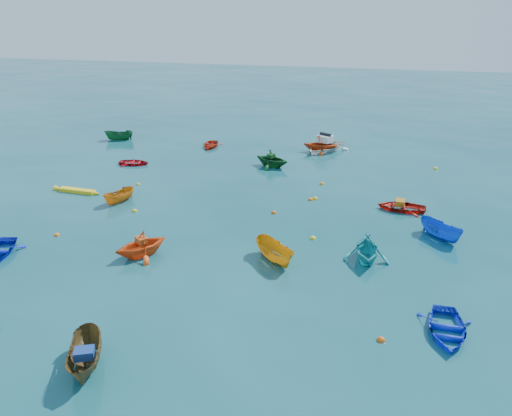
# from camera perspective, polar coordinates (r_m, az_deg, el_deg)

# --- Properties ---
(ground) EXTENTS (160.00, 160.00, 0.00)m
(ground) POSITION_cam_1_polar(r_m,az_deg,el_deg) (28.25, -2.31, -4.60)
(ground) COLOR #0A434C
(ground) RESTS_ON ground
(sampan_brown_mid) EXTENTS (2.35, 3.38, 1.23)m
(sampan_brown_mid) POSITION_cam_1_polar(r_m,az_deg,el_deg) (21.05, -18.69, -16.87)
(sampan_brown_mid) COLOR brown
(sampan_brown_mid) RESTS_ON ground
(dinghy_blue_se) EXTENTS (2.39, 3.30, 0.68)m
(dinghy_blue_se) POSITION_cam_1_polar(r_m,az_deg,el_deg) (23.10, 20.87, -13.24)
(dinghy_blue_se) COLOR #112DD5
(dinghy_blue_se) RESTS_ON ground
(dinghy_orange_w) EXTENTS (3.81, 3.87, 1.54)m
(dinghy_orange_w) POSITION_cam_1_polar(r_m,az_deg,el_deg) (28.19, -12.90, -5.28)
(dinghy_orange_w) COLOR #F65517
(dinghy_orange_w) RESTS_ON ground
(sampan_yellow_mid) EXTENTS (3.01, 3.08, 1.21)m
(sampan_yellow_mid) POSITION_cam_1_polar(r_m,az_deg,el_deg) (26.94, 2.17, -6.07)
(sampan_yellow_mid) COLOR orange
(sampan_yellow_mid) RESTS_ON ground
(dinghy_cyan_se) EXTENTS (2.80, 3.17, 1.55)m
(dinghy_cyan_se) POSITION_cam_1_polar(r_m,az_deg,el_deg) (27.68, 12.41, -5.79)
(dinghy_cyan_se) COLOR teal
(dinghy_cyan_se) RESTS_ON ground
(dinghy_red_nw) EXTENTS (2.73, 2.08, 0.53)m
(dinghy_red_nw) POSITION_cam_1_polar(r_m,az_deg,el_deg) (43.62, -13.75, 4.86)
(dinghy_red_nw) COLOR #B70F18
(dinghy_red_nw) RESTS_ON ground
(sampan_orange_n) EXTENTS (1.87, 2.72, 0.98)m
(sampan_orange_n) POSITION_cam_1_polar(r_m,az_deg,el_deg) (35.75, -15.29, 0.67)
(sampan_orange_n) COLOR orange
(sampan_orange_n) RESTS_ON ground
(dinghy_green_n) EXTENTS (3.66, 3.42, 1.56)m
(dinghy_green_n) POSITION_cam_1_polar(r_m,az_deg,el_deg) (41.84, 1.82, 4.75)
(dinghy_green_n) COLOR #114A1C
(dinghy_green_n) RESTS_ON ground
(dinghy_red_ne) EXTENTS (3.19, 2.34, 0.65)m
(dinghy_red_ne) POSITION_cam_1_polar(r_m,az_deg,el_deg) (34.60, 16.23, -0.19)
(dinghy_red_ne) COLOR red
(dinghy_red_ne) RESTS_ON ground
(sampan_blue_far) EXTENTS (2.81, 2.89, 1.13)m
(sampan_blue_far) POSITION_cam_1_polar(r_m,az_deg,el_deg) (31.30, 20.26, -3.24)
(sampan_blue_far) COLOR blue
(sampan_blue_far) RESTS_ON ground
(dinghy_red_far) EXTENTS (2.30, 2.99, 0.57)m
(dinghy_red_far) POSITION_cam_1_polar(r_m,az_deg,el_deg) (47.76, -5.19, 6.99)
(dinghy_red_far) COLOR red
(dinghy_red_far) RESTS_ON ground
(dinghy_orange_far) EXTENTS (3.16, 2.76, 1.61)m
(dinghy_orange_far) POSITION_cam_1_polar(r_m,az_deg,el_deg) (46.31, 7.34, 6.38)
(dinghy_orange_far) COLOR #D34513
(dinghy_orange_far) RESTS_ON ground
(sampan_green_far) EXTENTS (2.90, 1.89, 1.05)m
(sampan_green_far) POSITION_cam_1_polar(r_m,az_deg,el_deg) (51.76, -15.34, 7.52)
(sampan_green_far) COLOR #145629
(sampan_green_far) RESTS_ON ground
(kayak_yellow) EXTENTS (3.52, 0.73, 0.34)m
(kayak_yellow) POSITION_cam_1_polar(r_m,az_deg,el_deg) (38.45, -19.73, 1.69)
(kayak_yellow) COLOR yellow
(kayak_yellow) RESTS_ON ground
(motorboat_white) EXTENTS (5.13, 5.64, 1.56)m
(motorboat_white) POSITION_cam_1_polar(r_m,az_deg,el_deg) (46.80, 7.84, 6.53)
(motorboat_white) COLOR white
(motorboat_white) RESTS_ON ground
(tarp_blue_a) EXTENTS (0.88, 0.79, 0.35)m
(tarp_blue_a) POSITION_cam_1_polar(r_m,az_deg,el_deg) (20.45, -19.03, -15.43)
(tarp_blue_a) COLOR navy
(tarp_blue_a) RESTS_ON sampan_brown_mid
(tarp_orange_a) EXTENTS (0.80, 0.78, 0.31)m
(tarp_orange_a) POSITION_cam_1_polar(r_m,az_deg,el_deg) (27.79, -12.97, -3.57)
(tarp_orange_a) COLOR #D44B15
(tarp_orange_a) RESTS_ON dinghy_orange_w
(tarp_green_b) EXTENTS (0.66, 0.75, 0.30)m
(tarp_green_b) POSITION_cam_1_polar(r_m,az_deg,el_deg) (41.61, 1.72, 5.99)
(tarp_green_b) COLOR #114418
(tarp_green_b) RESTS_ON dinghy_green_n
(tarp_orange_b) EXTENTS (0.60, 0.78, 0.37)m
(tarp_orange_b) POSITION_cam_1_polar(r_m,az_deg,el_deg) (34.41, 16.15, 0.60)
(tarp_orange_b) COLOR #C27013
(tarp_orange_b) RESTS_ON dinghy_red_ne
(buoy_or_a) EXTENTS (0.33, 0.33, 0.33)m
(buoy_or_a) POSITION_cam_1_polar(r_m,az_deg,el_deg) (31.95, -21.80, -2.93)
(buoy_or_a) COLOR orange
(buoy_or_a) RESTS_ON ground
(buoy_ye_a) EXTENTS (0.36, 0.36, 0.36)m
(buoy_ye_a) POSITION_cam_1_polar(r_m,az_deg,el_deg) (29.49, 6.52, -3.50)
(buoy_ye_a) COLOR yellow
(buoy_ye_a) RESTS_ON ground
(buoy_or_b) EXTENTS (0.35, 0.35, 0.35)m
(buoy_or_b) POSITION_cam_1_polar(r_m,az_deg,el_deg) (21.90, 14.08, -14.48)
(buoy_or_b) COLOR #DC510B
(buoy_or_b) RESTS_ON ground
(buoy_ye_b) EXTENTS (0.34, 0.34, 0.34)m
(buoy_ye_b) POSITION_cam_1_polar(r_m,az_deg,el_deg) (33.93, -13.70, -0.38)
(buoy_ye_b) COLOR yellow
(buoy_ye_b) RESTS_ON ground
(buoy_or_c) EXTENTS (0.35, 0.35, 0.35)m
(buoy_or_c) POSITION_cam_1_polar(r_m,az_deg,el_deg) (32.71, 2.04, -0.60)
(buoy_or_c) COLOR #F3550D
(buoy_or_c) RESTS_ON ground
(buoy_ye_c) EXTENTS (0.38, 0.38, 0.38)m
(buoy_ye_c) POSITION_cam_1_polar(r_m,az_deg,el_deg) (35.21, 6.78, 1.01)
(buoy_ye_c) COLOR yellow
(buoy_ye_c) RESTS_ON ground
(buoy_or_d) EXTENTS (0.34, 0.34, 0.34)m
(buoy_or_d) POSITION_cam_1_polar(r_m,az_deg,el_deg) (35.02, 6.25, 0.91)
(buoy_or_d) COLOR orange
(buoy_or_d) RESTS_ON ground
(buoy_ye_d) EXTENTS (0.30, 0.30, 0.30)m
(buoy_ye_d) POSITION_cam_1_polar(r_m,az_deg,el_deg) (38.72, -13.33, 2.60)
(buoy_ye_d) COLOR yellow
(buoy_ye_d) RESTS_ON ground
(buoy_or_e) EXTENTS (0.35, 0.35, 0.35)m
(buoy_or_e) POSITION_cam_1_polar(r_m,az_deg,el_deg) (38.12, 7.56, 2.71)
(buoy_or_e) COLOR orange
(buoy_or_e) RESTS_ON ground
(buoy_ye_e) EXTENTS (0.37, 0.37, 0.37)m
(buoy_ye_e) POSITION_cam_1_polar(r_m,az_deg,el_deg) (43.77, 19.81, 4.20)
(buoy_ye_e) COLOR yellow
(buoy_ye_e) RESTS_ON ground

